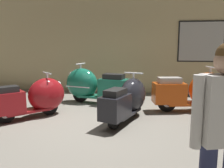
# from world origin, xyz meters

# --- Properties ---
(ground_plane) EXTENTS (60.00, 60.00, 0.00)m
(ground_plane) POSITION_xyz_m (0.00, 0.00, 0.00)
(ground_plane) COLOR slate
(showroom_back_wall) EXTENTS (18.00, 0.63, 3.53)m
(showroom_back_wall) POSITION_xyz_m (-0.16, 3.73, 1.77)
(showroom_back_wall) COLOR #CCB784
(showroom_back_wall) RESTS_ON ground
(scooter_0) EXTENTS (1.47, 1.49, 1.00)m
(scooter_0) POSITION_xyz_m (-1.43, 0.47, 0.45)
(scooter_0) COLOR black
(scooter_0) RESTS_ON ground
(scooter_1) EXTENTS (1.90, 0.93, 1.12)m
(scooter_1) POSITION_xyz_m (-0.50, 1.94, 0.51)
(scooter_1) COLOR black
(scooter_1) RESTS_ON ground
(scooter_2) EXTENTS (1.00, 1.71, 1.00)m
(scooter_2) POSITION_xyz_m (0.62, 0.60, 0.46)
(scooter_2) COLOR black
(scooter_2) RESTS_ON ground
(scooter_3) EXTENTS (1.86, 0.83, 1.10)m
(scooter_3) POSITION_xyz_m (2.22, 1.47, 0.50)
(scooter_3) COLOR black
(scooter_3) RESTS_ON ground
(visitor_1) EXTENTS (0.52, 0.32, 1.60)m
(visitor_1) POSITION_xyz_m (1.57, -2.33, 0.92)
(visitor_1) COLOR black
(visitor_1) RESTS_ON ground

